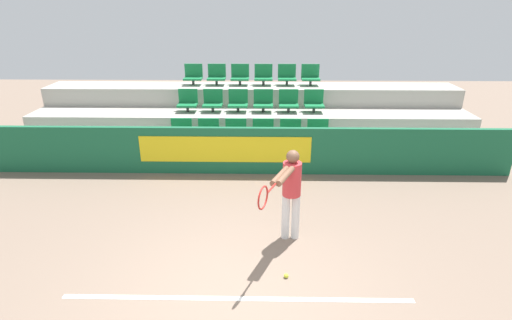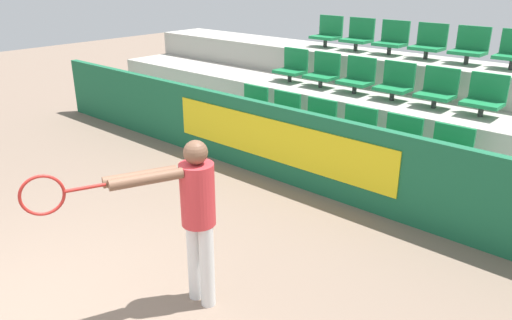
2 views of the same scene
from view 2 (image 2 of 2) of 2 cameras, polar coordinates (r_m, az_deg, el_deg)
barrier_wall at (r=6.71m, az=5.61°, el=1.06°), size 11.66×0.14×1.08m
bleacher_tier_front at (r=7.29m, az=8.44°, el=0.06°), size 11.26×1.05×0.48m
bleacher_tier_middle at (r=8.07m, az=12.68°, el=3.68°), size 11.26×1.05×0.96m
bleacher_tier_back at (r=8.91m, az=16.18°, el=6.62°), size 11.26×1.05×1.44m
stadium_chair_0 at (r=8.17m, az=-0.46°, el=6.30°), size 0.50×0.38×0.56m
stadium_chair_1 at (r=7.76m, az=3.12°, el=5.47°), size 0.50×0.38×0.56m
stadium_chair_2 at (r=7.39m, az=7.07°, el=4.52°), size 0.50×0.38×0.56m
stadium_chair_3 at (r=7.06m, az=11.40°, el=3.45°), size 0.50×0.38×0.56m
stadium_chair_4 at (r=6.78m, az=16.11°, el=2.27°), size 0.50×0.38×0.56m
stadium_chair_5 at (r=6.55m, az=21.18°, el=0.97°), size 0.50×0.38×0.56m
stadium_chair_6 at (r=8.85m, az=4.17°, el=10.61°), size 0.50×0.38×0.56m
stadium_chair_7 at (r=8.48m, az=7.71°, el=10.00°), size 0.50×0.38×0.56m
stadium_chair_8 at (r=8.14m, az=11.53°, el=9.30°), size 0.50×0.38×0.56m
stadium_chair_9 at (r=7.84m, az=15.65°, el=8.49°), size 0.50×0.38×0.56m
stadium_chair_10 at (r=7.59m, az=20.04°, el=7.58°), size 0.50×0.38×0.56m
stadium_chair_11 at (r=7.38m, az=24.69°, el=6.56°), size 0.50×0.38×0.56m
stadium_chair_12 at (r=9.62m, az=8.21°, el=14.21°), size 0.50×0.38×0.56m
stadium_chair_13 at (r=9.28m, az=11.63°, el=13.74°), size 0.50×0.38×0.56m
stadium_chair_14 at (r=8.98m, az=15.29°, el=13.19°), size 0.50×0.38×0.56m
stadium_chair_15 at (r=8.71m, az=19.17°, el=12.54°), size 0.50×0.38×0.56m
stadium_chair_16 at (r=8.48m, az=23.25°, el=11.80°), size 0.50×0.38×0.56m
tennis_player at (r=4.25m, az=-7.61°, el=-5.65°), size 0.67×1.39×1.54m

